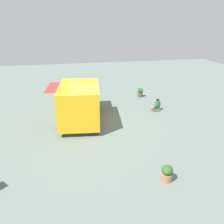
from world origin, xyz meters
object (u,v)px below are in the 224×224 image
Objects in this scene: food_truck at (80,103)px; person_customer at (157,106)px; planter_flowering_near at (140,92)px; planter_flowering_far at (167,173)px.

person_customer is at bearing 4.75° from food_truck.
person_customer is at bearing -87.17° from planter_flowering_near.
planter_flowering_near is (4.87, 3.39, -0.72)m from food_truck.
person_customer is 1.27× the size of planter_flowering_far.
person_customer reaches higher than planter_flowering_near.
food_truck is at bearing 113.11° from planter_flowering_far.
food_truck is at bearing -175.25° from person_customer.
food_truck is 7.68× the size of planter_flowering_far.
planter_flowering_near is (-0.15, 2.97, 0.04)m from person_customer.
person_customer reaches higher than planter_flowering_far.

